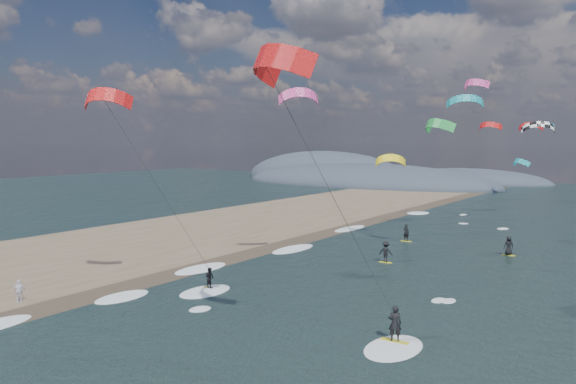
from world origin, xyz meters
The scene contains 10 objects.
ground centered at (0.00, 0.00, 0.00)m, with size 260.00×260.00×0.00m, color black.
sand_strip centered at (-24.00, 10.00, 0.00)m, with size 26.00×240.00×0.00m, color brown.
wet_sand_strip centered at (-12.00, 10.00, 0.00)m, with size 3.00×240.00×0.00m, color #382D23.
coastal_hills centered at (-44.84, 107.86, 0.00)m, with size 80.00×41.00×15.00m.
kitesurfer_near_a centered at (4.84, 3.46, 11.53)m, with size 8.02×9.41×15.05m.
kitesurfer_near_b centered at (-9.11, 6.79, 8.73)m, with size 6.82×8.58×14.22m.
far_kitesurfers centered at (1.60, 30.14, 0.90)m, with size 11.47×11.05×1.81m.
bg_kite_field centered at (-0.05, 54.68, 12.54)m, with size 13.38×74.06×11.47m.
shoreline_surf centered at (-10.80, 14.75, 0.00)m, with size 2.40×79.40×0.11m.
beach_walker centered at (-14.64, 1.47, 0.74)m, with size 0.86×0.36×1.47m, color white.
Camera 1 is at (19.39, -17.70, 10.33)m, focal length 35.00 mm.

